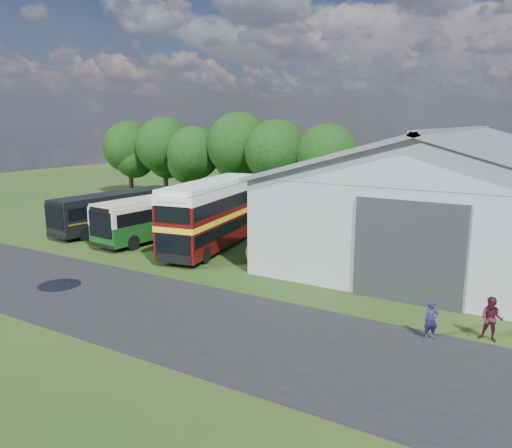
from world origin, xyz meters
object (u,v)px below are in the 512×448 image
Objects in this scene: bus_maroon_double at (213,215)px; bus_dark_single at (116,210)px; storage_shed at (456,189)px; bus_green_single at (163,215)px; visitor_b at (491,320)px; visitor_a at (431,321)px.

bus_maroon_double is 1.00× the size of bus_dark_single.
bus_dark_single is at bearing -163.18° from storage_shed.
visitor_b is at bearing -12.65° from bus_green_single.
bus_dark_single is at bearing 132.44° from visitor_a.
visitor_a is at bearing -149.87° from visitor_b.
bus_maroon_double is 17.87m from visitor_a.
bus_green_single is at bearing 128.68° from visitor_a.
visitor_a is (26.29, -8.32, -0.82)m from bus_dark_single.
bus_maroon_double is 19.38m from visitor_b.
storage_shed is at bearing 25.37° from bus_green_single.
visitor_a is at bearing -34.54° from bus_maroon_double.
storage_shed is 2.24× the size of bus_dark_single.
storage_shed is at bearing 20.39° from bus_maroon_double.
bus_dark_single is at bearing 165.98° from bus_maroon_double.
visitor_a is (16.13, -7.53, -1.54)m from bus_maroon_double.
visitor_b reaches higher than visitor_a.
bus_dark_single is at bearing 168.88° from visitor_b.
bus_green_single is at bearing -159.25° from storage_shed.
bus_dark_single is 7.07× the size of visitor_a.
bus_green_single is 1.05× the size of bus_dark_single.
bus_green_single is at bearing 165.98° from visitor_b.
visitor_b is (4.05, -14.62, -3.26)m from storage_shed.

